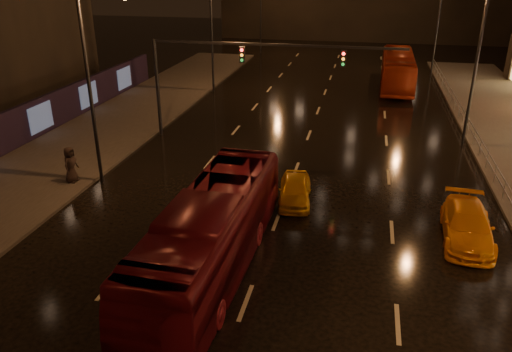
# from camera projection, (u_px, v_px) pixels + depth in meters

# --- Properties ---
(ground) EXTENTS (140.00, 140.00, 0.00)m
(ground) POSITION_uv_depth(u_px,v_px,m) (305.00, 145.00, 31.24)
(ground) COLOR black
(ground) RESTS_ON ground
(sidewalk_left) EXTENTS (7.00, 70.00, 0.15)m
(sidewalk_left) POSITION_uv_depth(u_px,v_px,m) (67.00, 156.00, 29.38)
(sidewalk_left) COLOR #38332D
(sidewalk_left) RESTS_ON ground
(traffic_signal) EXTENTS (15.31, 0.32, 6.20)m
(traffic_signal) POSITION_uv_depth(u_px,v_px,m) (225.00, 66.00, 30.34)
(traffic_signal) COLOR black
(traffic_signal) RESTS_ON ground
(railing_right) EXTENTS (0.05, 56.00, 1.00)m
(railing_right) POSITION_uv_depth(u_px,v_px,m) (488.00, 156.00, 27.08)
(railing_right) COLOR #99999E
(railing_right) RESTS_ON sidewalk_right
(bus_red) EXTENTS (2.96, 11.33, 3.14)m
(bus_red) POSITION_uv_depth(u_px,v_px,m) (212.00, 233.00, 18.08)
(bus_red) COLOR #520B14
(bus_red) RESTS_ON ground
(bus_curb) EXTENTS (2.87, 11.45, 3.18)m
(bus_curb) POSITION_uv_depth(u_px,v_px,m) (397.00, 70.00, 44.83)
(bus_curb) COLOR maroon
(bus_curb) RESTS_ON ground
(taxi_near) EXTENTS (1.87, 3.84, 1.26)m
(taxi_near) POSITION_uv_depth(u_px,v_px,m) (295.00, 190.00, 23.72)
(taxi_near) COLOR orange
(taxi_near) RESTS_ON ground
(taxi_far) EXTENTS (2.18, 4.77, 1.35)m
(taxi_far) POSITION_uv_depth(u_px,v_px,m) (467.00, 225.00, 20.45)
(taxi_far) COLOR orange
(taxi_far) RESTS_ON ground
(pedestrian_c) EXTENTS (0.66, 0.95, 1.88)m
(pedestrian_c) POSITION_uv_depth(u_px,v_px,m) (71.00, 164.00, 25.42)
(pedestrian_c) COLOR black
(pedestrian_c) RESTS_ON sidewalk_left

